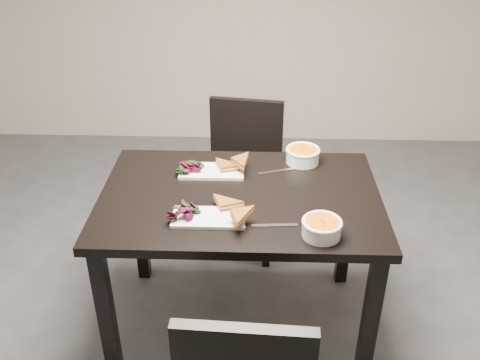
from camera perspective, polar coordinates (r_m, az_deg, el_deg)
The scene contains 12 objects.
table at distance 2.31m, azimuth -0.00°, elevation -3.63°, with size 1.20×0.80×0.75m.
chair_far at distance 3.01m, azimuth 0.33°, elevation 1.45°, with size 0.48×0.48×0.85m.
plate_near at distance 2.09m, azimuth -3.39°, elevation -4.09°, with size 0.29×0.14×0.01m, color white.
sandwich_near at distance 2.08m, azimuth -1.60°, elevation -3.20°, with size 0.14×0.11×0.05m, color #A66722, non-canonical shape.
salad_near at distance 2.09m, azimuth -6.15°, elevation -3.40°, with size 0.09×0.08×0.04m, color black, non-canonical shape.
soup_bowl_near at distance 2.01m, azimuth 8.84°, elevation -5.06°, with size 0.15×0.15×0.07m.
cutlery_near at distance 2.06m, azimuth 3.76°, elevation -4.91°, with size 0.18×0.02×0.00m, color silver.
plate_far at distance 2.41m, azimuth -3.05°, elevation 0.96°, with size 0.29×0.15×0.01m, color white.
sandwich_far at distance 2.38m, azimuth -1.54°, elevation 1.41°, with size 0.15×0.11×0.05m, color #A66722, non-canonical shape.
salad_far at distance 2.41m, azimuth -5.44°, elevation 1.56°, with size 0.09×0.08×0.04m, color black, non-canonical shape.
soup_bowl_far at distance 2.50m, azimuth 6.80°, elevation 2.77°, with size 0.16×0.16×0.07m.
cutlery_far at distance 2.43m, azimuth 3.98°, elevation 0.96°, with size 0.18×0.02×0.00m, color silver.
Camera 1 is at (0.50, -1.53, 1.94)m, focal length 39.42 mm.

